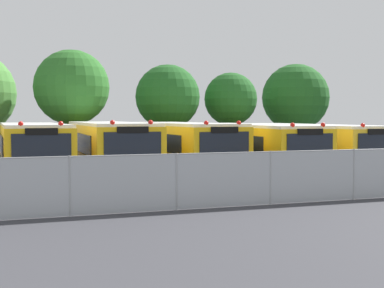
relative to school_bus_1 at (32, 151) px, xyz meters
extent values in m
plane|color=#38383D|center=(4.95, 0.14, -1.43)|extent=(160.00, 160.00, 0.00)
cube|color=yellow|center=(0.00, 0.03, -0.02)|extent=(2.67, 9.14, 2.12)
cube|color=white|center=(0.00, 0.03, 1.10)|extent=(2.62, 8.96, 0.12)
cube|color=black|center=(0.13, -4.58, -0.90)|extent=(2.46, 0.23, 0.36)
cube|color=black|center=(0.13, -4.53, 0.36)|extent=(1.98, 0.12, 1.02)
cube|color=black|center=(1.22, 0.36, 0.32)|extent=(0.24, 7.08, 0.76)
cube|color=black|center=(-1.23, 0.29, 0.32)|extent=(0.24, 7.08, 0.76)
cube|color=black|center=(0.00, 0.03, -0.44)|extent=(2.70, 9.23, 0.10)
sphere|color=red|center=(0.79, -4.34, 1.20)|extent=(0.18, 0.18, 0.18)
sphere|color=red|center=(-0.54, -4.38, 1.20)|extent=(0.18, 0.18, 0.18)
cube|color=black|center=(0.13, -4.54, 0.94)|extent=(1.09, 0.11, 0.24)
cylinder|color=black|center=(1.15, -3.08, -0.93)|extent=(0.31, 1.01, 1.00)
cylinder|color=black|center=(-0.98, -3.14, -0.93)|extent=(0.31, 1.01, 1.00)
cylinder|color=black|center=(0.99, 2.79, -0.93)|extent=(0.31, 1.01, 1.00)
cylinder|color=black|center=(-1.14, 2.73, -0.93)|extent=(0.31, 1.01, 1.00)
cube|color=yellow|center=(3.26, 0.16, 0.00)|extent=(2.56, 9.78, 2.16)
cube|color=white|center=(3.26, 0.16, 1.14)|extent=(2.51, 9.58, 0.12)
cube|color=black|center=(3.24, -4.79, -0.90)|extent=(2.58, 0.17, 0.36)
cube|color=black|center=(3.24, -4.74, 0.39)|extent=(2.07, 0.07, 1.03)
cube|color=black|center=(4.55, 0.46, 0.35)|extent=(0.07, 7.62, 0.78)
cube|color=black|center=(1.98, 0.47, 0.35)|extent=(0.07, 7.62, 0.78)
cube|color=black|center=(3.26, 0.16, -0.43)|extent=(2.59, 9.88, 0.10)
sphere|color=red|center=(3.94, -4.58, 1.24)|extent=(0.18, 0.18, 0.18)
sphere|color=red|center=(2.55, -4.57, 1.24)|extent=(0.18, 0.18, 0.18)
cube|color=black|center=(3.24, -4.75, 0.98)|extent=(1.14, 0.08, 0.24)
cylinder|color=black|center=(4.37, -3.33, -0.93)|extent=(0.28, 1.00, 1.00)
cylinder|color=black|center=(2.13, -3.32, -0.93)|extent=(0.28, 1.00, 1.00)
cylinder|color=black|center=(4.40, 3.24, -0.93)|extent=(0.28, 1.00, 1.00)
cylinder|color=black|center=(2.15, 3.25, -0.93)|extent=(0.28, 1.00, 1.00)
cube|color=yellow|center=(6.62, 0.06, -0.01)|extent=(2.74, 9.68, 2.13)
cube|color=white|center=(6.62, 0.06, 1.11)|extent=(2.68, 9.49, 0.12)
cube|color=black|center=(6.76, -4.81, -0.90)|extent=(2.52, 0.23, 0.36)
cube|color=black|center=(6.76, -4.76, 0.37)|extent=(2.02, 0.12, 1.02)
cube|color=black|center=(7.86, 0.40, 0.33)|extent=(0.26, 7.50, 0.77)
cube|color=black|center=(5.36, 0.33, 0.33)|extent=(0.26, 7.50, 0.77)
cube|color=black|center=(6.62, 0.06, -0.44)|extent=(2.76, 9.78, 0.10)
sphere|color=red|center=(7.43, -4.57, 1.21)|extent=(0.18, 0.18, 0.18)
sphere|color=red|center=(6.08, -4.61, 1.21)|extent=(0.18, 0.18, 0.18)
cube|color=black|center=(6.76, -4.77, 0.95)|extent=(1.11, 0.11, 0.24)
cylinder|color=black|center=(7.81, -3.31, -0.93)|extent=(0.31, 1.01, 1.00)
cylinder|color=black|center=(5.63, -3.38, -0.93)|extent=(0.31, 1.01, 1.00)
cylinder|color=black|center=(7.63, 3.10, -0.93)|extent=(0.31, 1.01, 1.00)
cylinder|color=black|center=(5.45, 3.04, -0.93)|extent=(0.31, 1.01, 1.00)
cube|color=yellow|center=(9.97, -0.09, -0.05)|extent=(2.61, 11.29, 2.05)
cube|color=white|center=(9.97, -0.09, 1.03)|extent=(2.55, 11.06, 0.12)
cube|color=black|center=(9.86, -5.78, -0.90)|extent=(2.43, 0.21, 0.36)
cube|color=black|center=(9.86, -5.73, 0.32)|extent=(1.95, 0.10, 0.98)
cube|color=black|center=(11.19, 0.18, 0.28)|extent=(0.22, 8.77, 0.74)
cube|color=black|center=(8.77, 0.23, 0.28)|extent=(0.22, 8.77, 0.74)
cube|color=black|center=(9.97, -0.09, -0.46)|extent=(2.63, 11.40, 0.10)
sphere|color=red|center=(10.52, -5.58, 1.13)|extent=(0.18, 0.18, 0.18)
sphere|color=red|center=(9.21, -5.55, 1.13)|extent=(0.18, 0.18, 0.18)
cube|color=black|center=(9.86, -5.74, 0.87)|extent=(1.07, 0.10, 0.24)
cylinder|color=black|center=(10.94, -4.33, -0.93)|extent=(0.30, 1.01, 1.00)
cylinder|color=black|center=(8.84, -4.29, -0.93)|extent=(0.30, 1.01, 1.00)
cylinder|color=black|center=(11.10, 3.71, -0.93)|extent=(0.30, 1.01, 1.00)
cylinder|color=black|center=(9.00, 3.75, -0.93)|extent=(0.30, 1.01, 1.00)
cube|color=yellow|center=(13.34, 0.13, -0.07)|extent=(2.67, 11.20, 2.02)
cube|color=white|center=(13.34, 0.13, 1.00)|extent=(2.62, 10.98, 0.12)
cube|color=black|center=(13.23, -5.52, -0.90)|extent=(2.49, 0.21, 0.36)
cube|color=black|center=(13.23, -5.47, 0.30)|extent=(2.00, 0.10, 0.97)
cube|color=black|center=(14.59, 0.40, 0.26)|extent=(0.22, 8.70, 0.73)
cube|color=black|center=(12.11, 0.45, 0.26)|extent=(0.22, 8.70, 0.73)
cube|color=black|center=(13.34, 0.13, -0.47)|extent=(2.70, 11.31, 0.10)
sphere|color=red|center=(12.56, -5.29, 1.10)|extent=(0.18, 0.18, 0.18)
cube|color=black|center=(13.23, -5.48, 0.84)|extent=(1.10, 0.10, 0.24)
cylinder|color=black|center=(14.34, -4.07, -0.93)|extent=(0.30, 1.01, 1.00)
cylinder|color=black|center=(12.18, -4.03, -0.93)|extent=(0.30, 1.01, 1.00)
cylinder|color=black|center=(14.50, 3.88, -0.93)|extent=(0.30, 1.01, 1.00)
cylinder|color=black|center=(12.34, 3.92, -0.93)|extent=(0.30, 1.01, 1.00)
cylinder|color=#4C3823|center=(2.46, 7.13, 0.04)|extent=(0.44, 0.44, 2.94)
sphere|color=#286623|center=(2.46, 7.13, 3.09)|extent=(4.20, 4.20, 4.20)
sphere|color=#286623|center=(2.21, 7.31, 3.14)|extent=(2.91, 2.91, 2.91)
cylinder|color=#4C3823|center=(8.40, 8.35, -0.12)|extent=(0.29, 0.29, 2.61)
sphere|color=#1E561E|center=(8.40, 8.35, 2.67)|extent=(3.98, 3.98, 3.98)
sphere|color=#1E561E|center=(7.98, 8.06, 2.89)|extent=(2.65, 2.65, 2.65)
cylinder|color=#4C3823|center=(12.78, 8.72, -0.06)|extent=(0.40, 0.40, 2.73)
sphere|color=#1E561E|center=(12.78, 8.72, 2.59)|extent=(3.44, 3.44, 3.44)
sphere|color=#1E561E|center=(13.27, 8.58, 2.74)|extent=(2.12, 2.12, 2.12)
cylinder|color=#4C3823|center=(17.93, 9.35, -0.19)|extent=(0.44, 0.44, 2.47)
sphere|color=#1E561E|center=(17.93, 9.35, 2.78)|extent=(4.63, 4.63, 4.63)
sphere|color=#1E561E|center=(17.18, 9.26, 2.64)|extent=(3.20, 3.20, 3.20)
cylinder|color=#9EA0A3|center=(0.70, -7.82, -0.55)|extent=(0.07, 0.07, 1.76)
cylinder|color=#9EA0A3|center=(3.91, -7.82, -0.55)|extent=(0.07, 0.07, 1.76)
cylinder|color=#9EA0A3|center=(7.12, -7.82, -0.55)|extent=(0.07, 0.07, 1.76)
cylinder|color=#9EA0A3|center=(10.33, -7.82, -0.55)|extent=(0.07, 0.07, 1.76)
cube|color=#ADB2B7|center=(5.51, -7.82, -0.55)|extent=(22.45, 0.02, 1.72)
cylinder|color=#9EA0A3|center=(5.51, -7.82, 0.30)|extent=(22.45, 0.04, 0.04)
camera|label=1|loc=(-0.94, -23.33, 1.45)|focal=49.94mm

